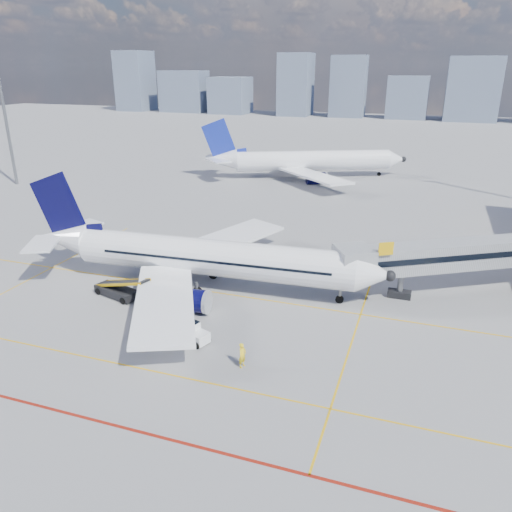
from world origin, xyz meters
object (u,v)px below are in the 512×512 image
Objects in this scene: second_aircraft at (304,161)px; baggage_tug at (193,333)px; main_aircraft at (198,257)px; belt_loader at (118,290)px; cargo_dolly at (168,324)px; ramp_worker at (242,355)px.

second_aircraft is 65.19m from baggage_tug.
baggage_tug is at bearing -70.76° from main_aircraft.
main_aircraft is 5.45× the size of belt_loader.
cargo_dolly is 9.42m from belt_loader.
main_aircraft is 11.48× the size of cargo_dolly.
belt_loader is (-6.40, -4.78, -2.51)m from main_aircraft.
baggage_tug is (6.95, -64.78, -2.43)m from second_aircraft.
baggage_tug is 1.36× the size of ramp_worker.
belt_loader is at bearing -146.77° from main_aircraft.
second_aircraft is 14.33× the size of baggage_tug.
cargo_dolly is 7.93m from ramp_worker.
baggage_tug is 0.82× the size of cargo_dolly.
baggage_tug is 2.55m from cargo_dolly.
main_aircraft is at bearing 53.01° from belt_loader.
main_aircraft is 11.12m from baggage_tug.
second_aircraft is at bearing 98.22° from cargo_dolly.
second_aircraft reaches higher than main_aircraft.
ramp_worker is at bearing -14.17° from cargo_dolly.
cargo_dolly is at bearing -83.52° from main_aircraft.
second_aircraft is (-2.75, 54.77, -0.00)m from main_aircraft.
main_aircraft reaches higher than belt_loader.
main_aircraft is 8.38m from belt_loader.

